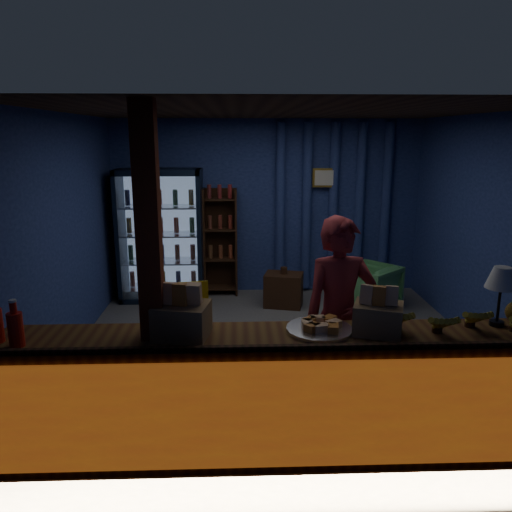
{
  "coord_description": "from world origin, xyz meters",
  "views": [
    {
      "loc": [
        -0.44,
        -5.27,
        2.37
      ],
      "look_at": [
        -0.25,
        -0.2,
        1.13
      ],
      "focal_mm": 35.0,
      "sensor_mm": 36.0,
      "label": 1
    }
  ],
  "objects": [
    {
      "name": "yellow_sign",
      "position": [
        -0.88,
        -1.77,
        1.13
      ],
      "size": [
        0.46,
        0.17,
        0.36
      ],
      "color": "#DBBD0B",
      "rests_on": "counter"
    },
    {
      "name": "soda_bottles",
      "position": [
        -2.05,
        -1.99,
        1.09
      ],
      "size": [
        0.28,
        0.18,
        0.33
      ],
      "color": "red",
      "rests_on": "counter"
    },
    {
      "name": "table_lamp",
      "position": [
        1.53,
        -1.77,
        1.31
      ],
      "size": [
        0.24,
        0.24,
        0.46
      ],
      "color": "black",
      "rests_on": "counter"
    },
    {
      "name": "ground",
      "position": [
        0.0,
        0.0,
        0.0
      ],
      "size": [
        4.6,
        4.6,
        0.0
      ],
      "primitive_type": "plane",
      "color": "#515154",
      "rests_on": "ground"
    },
    {
      "name": "pastry_tray",
      "position": [
        0.16,
        -1.83,
        0.98
      ],
      "size": [
        0.5,
        0.5,
        0.08
      ],
      "color": "silver",
      "rests_on": "counter"
    },
    {
      "name": "framed_picture",
      "position": [
        0.85,
        2.1,
        1.75
      ],
      "size": [
        0.36,
        0.04,
        0.28
      ],
      "color": "gold",
      "rests_on": "room_walls"
    },
    {
      "name": "beverage_cooler",
      "position": [
        -1.55,
        1.92,
        0.93
      ],
      "size": [
        1.2,
        0.62,
        1.9
      ],
      "color": "black",
      "rests_on": "ground"
    },
    {
      "name": "curtain_folds",
      "position": [
        1.0,
        2.14,
        1.3
      ],
      "size": [
        1.74,
        0.14,
        2.5
      ],
      "color": "navy",
      "rests_on": "room_walls"
    },
    {
      "name": "support_post",
      "position": [
        -1.05,
        -1.9,
        1.3
      ],
      "size": [
        0.16,
        0.16,
        2.6
      ],
      "primitive_type": "cube",
      "color": "maroon",
      "rests_on": "ground"
    },
    {
      "name": "bottle_shelf",
      "position": [
        -0.7,
        2.06,
        0.79
      ],
      "size": [
        0.5,
        0.28,
        1.6
      ],
      "color": "#391E12",
      "rests_on": "ground"
    },
    {
      "name": "side_table",
      "position": [
        0.2,
        1.43,
        0.24
      ],
      "size": [
        0.59,
        0.48,
        0.57
      ],
      "color": "#391E12",
      "rests_on": "ground"
    },
    {
      "name": "snack_box_centre",
      "position": [
        0.58,
        -1.88,
        1.08
      ],
      "size": [
        0.42,
        0.38,
        0.36
      ],
      "color": "olive",
      "rests_on": "counter"
    },
    {
      "name": "counter",
      "position": [
        0.0,
        -1.91,
        0.48
      ],
      "size": [
        4.4,
        0.57,
        0.99
      ],
      "color": "brown",
      "rests_on": "ground"
    },
    {
      "name": "green_chair",
      "position": [
        1.38,
        1.28,
        0.31
      ],
      "size": [
        0.96,
        0.96,
        0.63
      ],
      "primitive_type": "imported",
      "rotation": [
        0.0,
        0.0,
        3.87
      ],
      "color": "#4E9D57",
      "rests_on": "ground"
    },
    {
      "name": "banana_bunches",
      "position": [
        1.17,
        -1.88,
        1.04
      ],
      "size": [
        1.13,
        0.32,
        0.18
      ],
      "color": "gold",
      "rests_on": "counter"
    },
    {
      "name": "snack_box_left",
      "position": [
        -0.85,
        -1.89,
        1.09
      ],
      "size": [
        0.43,
        0.37,
        0.4
      ],
      "color": "olive",
      "rests_on": "counter"
    },
    {
      "name": "room_walls",
      "position": [
        0.0,
        0.0,
        1.57
      ],
      "size": [
        4.6,
        4.6,
        4.6
      ],
      "color": "navy",
      "rests_on": "ground"
    },
    {
      "name": "shopkeeper",
      "position": [
        0.41,
        -1.34,
        0.86
      ],
      "size": [
        0.69,
        0.51,
        1.73
      ],
      "primitive_type": "imported",
      "rotation": [
        0.0,
        0.0,
        0.16
      ],
      "color": "maroon",
      "rests_on": "ground"
    }
  ]
}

